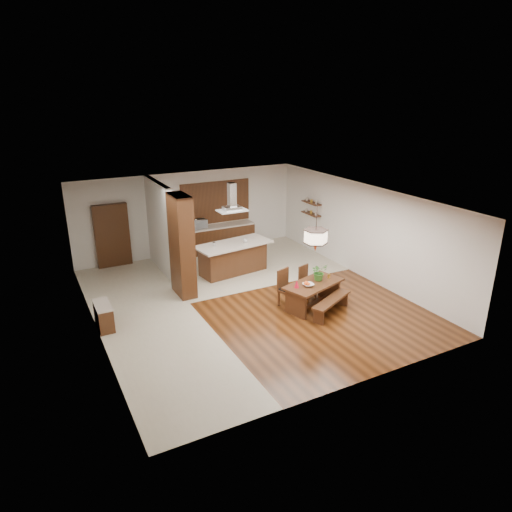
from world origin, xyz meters
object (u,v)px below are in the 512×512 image
dining_chair_right (308,282)px  hallway_console (104,316)px  foliage_plant (319,272)px  fruit_bowl (308,285)px  island_cup (245,241)px  microwave (199,224)px  dining_table (313,289)px  kitchen_island (233,258)px  pendant_lantern (316,227)px  dining_bench (331,306)px  dining_chair_left (289,288)px  range_hood (232,197)px

dining_chair_right → hallway_console: bearing=154.1°
foliage_plant → fruit_bowl: foliage_plant is taller
island_cup → microwave: bearing=106.0°
dining_chair_right → fruit_bowl: size_ratio=3.17×
hallway_console → island_cup: size_ratio=6.54×
dining_table → kitchen_island: (-0.85, 3.24, -0.00)m
dining_table → pendant_lantern: (0.00, 0.00, 1.73)m
island_cup → microwave: size_ratio=0.25×
fruit_bowl → foliage_plant: bearing=23.5°
dining_bench → dining_chair_right: 1.22m
pendant_lantern → kitchen_island: (-0.85, 3.24, -1.73)m
dining_table → fruit_bowl: size_ratio=6.53×
hallway_console → dining_chair_right: (5.44, -0.81, 0.13)m
dining_table → fruit_bowl: (-0.24, -0.10, 0.22)m
dining_chair_left → dining_chair_right: 0.84m
dining_chair_left → dining_chair_right: bearing=-1.8°
island_cup → dining_table: bearing=-81.3°
pendant_lantern → dining_table: bearing=180.0°
dining_bench → microwave: (-1.33, 6.03, 0.89)m
dining_chair_right → dining_bench: bearing=-110.1°
dining_chair_right → kitchen_island: (-1.09, 2.62, 0.06)m
pendant_lantern → range_hood: same height
kitchen_island → foliage_plant: bearing=-78.5°
island_cup → microwave: microwave is taller
pendant_lantern → foliage_plant: bearing=23.5°
kitchen_island → range_hood: 1.95m
dining_chair_right → pendant_lantern: (-0.24, -0.62, 1.80)m
dining_table → foliage_plant: size_ratio=3.88×
dining_bench → fruit_bowl: 0.82m
island_cup → pendant_lantern: bearing=-81.3°
dining_table → kitchen_island: bearing=104.7°
dining_bench → microwave: 6.24m
kitchen_island → microwave: size_ratio=4.63×
hallway_console → range_hood: bearing=22.7°
dining_table → microwave: size_ratio=3.38×
pendant_lantern → island_cup: bearing=98.7°
dining_chair_left → foliage_plant: (0.79, -0.26, 0.42)m
dining_bench → microwave: microwave is taller
dining_chair_right → pendant_lantern: bearing=-128.8°
dining_table → island_cup: island_cup is taller
pendant_lantern → fruit_bowl: size_ratio=4.62×
foliage_plant → island_cup: bearing=103.3°
hallway_console → range_hood: range_hood is taller
kitchen_island → microwave: bearing=89.9°
dining_chair_left → dining_chair_right: size_ratio=1.14×
dining_table → dining_chair_right: size_ratio=2.06×
dining_chair_left → foliage_plant: 0.93m
foliage_plant → fruit_bowl: (-0.48, -0.21, -0.20)m
fruit_bowl → range_hood: size_ratio=0.32×
dining_bench → dining_chair_right: (0.06, 1.19, 0.24)m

